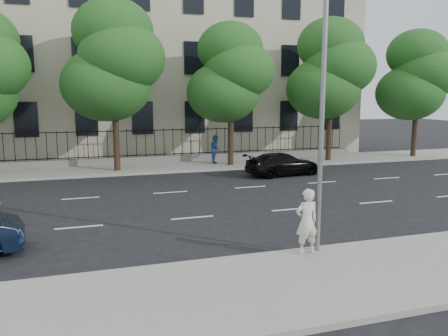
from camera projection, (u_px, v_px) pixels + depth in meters
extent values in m
plane|color=black|center=(210.00, 238.00, 13.82)|extent=(120.00, 120.00, 0.00)
cube|color=gray|center=(257.00, 289.00, 10.04)|extent=(60.00, 4.00, 0.15)
cube|color=gray|center=(150.00, 168.00, 26.99)|extent=(60.00, 4.00, 0.15)
cube|color=#BEB597|center=(131.00, 37.00, 34.01)|extent=(34.00, 12.00, 18.00)
cube|color=slate|center=(146.00, 159.00, 28.55)|extent=(30.00, 0.50, 0.40)
cube|color=black|center=(146.00, 155.00, 28.50)|extent=(28.80, 0.05, 0.05)
cube|color=black|center=(145.00, 130.00, 28.24)|extent=(28.80, 0.05, 0.05)
cylinder|color=slate|center=(322.00, 108.00, 11.71)|extent=(0.14, 0.14, 8.00)
cylinder|color=#382619|center=(116.00, 142.00, 25.37)|extent=(0.36, 0.36, 3.32)
ellipsoid|color=#1C551E|center=(107.00, 85.00, 24.99)|extent=(5.13, 5.13, 4.21)
ellipsoid|color=#1C551E|center=(122.00, 58.00, 24.54)|extent=(4.86, 4.86, 4.00)
ellipsoid|color=#1C551E|center=(113.00, 32.00, 24.75)|extent=(4.59, 4.59, 3.78)
cylinder|color=#382619|center=(231.00, 140.00, 27.44)|extent=(0.36, 0.36, 3.08)
ellipsoid|color=#1C551E|center=(223.00, 92.00, 27.12)|extent=(4.56, 4.56, 3.74)
ellipsoid|color=#1C551E|center=(240.00, 71.00, 26.70)|extent=(4.32, 4.32, 3.55)
ellipsoid|color=#1C551E|center=(230.00, 49.00, 26.93)|extent=(4.08, 4.08, 3.36)
cylinder|color=#382619|center=(329.00, 136.00, 29.48)|extent=(0.36, 0.36, 3.22)
ellipsoid|color=#1C551E|center=(323.00, 89.00, 29.13)|extent=(4.94, 4.94, 4.06)
ellipsoid|color=#1C551E|center=(340.00, 67.00, 28.69)|extent=(4.68, 4.68, 3.85)
ellipsoid|color=#1C551E|center=(331.00, 45.00, 28.90)|extent=(4.42, 4.42, 3.64)
cylinder|color=#382619|center=(414.00, 135.00, 31.56)|extent=(0.36, 0.36, 3.01)
ellipsoid|color=#1C551E|center=(410.00, 93.00, 31.23)|extent=(4.75, 4.75, 3.90)
ellipsoid|color=#1C551E|center=(426.00, 73.00, 30.80)|extent=(4.50, 4.50, 3.70)
ellipsoid|color=#1C551E|center=(417.00, 54.00, 31.02)|extent=(4.25, 4.25, 3.50)
imported|color=black|center=(283.00, 164.00, 24.76)|extent=(4.59, 2.31, 1.28)
imported|color=beige|center=(307.00, 221.00, 11.95)|extent=(0.69, 0.47, 1.83)
imported|color=#2B4D94|center=(216.00, 149.00, 28.24)|extent=(0.92, 1.05, 1.82)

